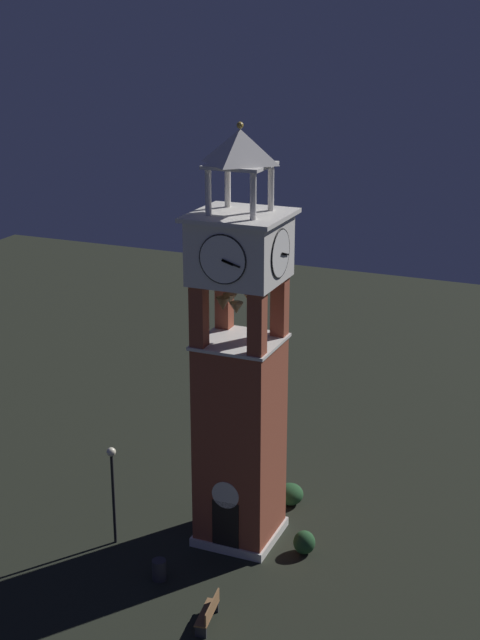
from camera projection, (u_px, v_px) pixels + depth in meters
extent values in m
plane|color=black|center=(240.00, 535.00, 36.63)|extent=(80.00, 80.00, 0.00)
cube|color=brown|center=(240.00, 443.00, 35.33)|extent=(2.83, 2.83, 8.19)
cube|color=silver|center=(240.00, 531.00, 36.58)|extent=(3.03, 3.03, 0.35)
cube|color=black|center=(225.00, 528.00, 35.02)|extent=(1.10, 0.04, 2.20)
cylinder|color=silver|center=(225.00, 495.00, 34.57)|extent=(1.10, 0.04, 1.10)
cube|color=brown|center=(199.00, 317.00, 33.06)|extent=(0.56, 0.56, 2.43)
cube|color=brown|center=(257.00, 325.00, 32.23)|extent=(0.56, 0.56, 2.43)
cube|color=brown|center=(224.00, 300.00, 35.04)|extent=(0.56, 0.56, 2.43)
cube|color=brown|center=(280.00, 307.00, 34.21)|extent=(0.56, 0.56, 2.43)
cube|color=silver|center=(240.00, 342.00, 34.00)|extent=(2.99, 2.99, 0.12)
cone|color=brown|center=(256.00, 305.00, 33.31)|extent=(0.48, 0.48, 0.36)
cone|color=brown|center=(250.00, 299.00, 34.00)|extent=(0.53, 0.53, 0.43)
cone|color=brown|center=(230.00, 299.00, 34.01)|extent=(0.54, 0.54, 0.36)
cone|color=brown|center=(223.00, 304.00, 33.41)|extent=(0.52, 0.52, 0.49)
cone|color=brown|center=(236.00, 308.00, 32.93)|extent=(0.51, 0.51, 0.42)
cube|color=silver|center=(240.00, 249.00, 32.88)|extent=(3.07, 3.07, 2.33)
cylinder|color=white|center=(222.00, 259.00, 31.52)|extent=(1.77, 0.05, 1.77)
torus|color=black|center=(222.00, 259.00, 31.52)|extent=(1.79, 0.06, 1.79)
cube|color=black|center=(227.00, 262.00, 31.41)|extent=(0.45, 0.03, 0.22)
cube|color=black|center=(231.00, 264.00, 31.38)|extent=(0.70, 0.03, 0.25)
cylinder|color=white|center=(256.00, 240.00, 34.24)|extent=(1.77, 0.05, 1.77)
torus|color=black|center=(256.00, 240.00, 34.24)|extent=(1.79, 0.06, 1.79)
cube|color=black|center=(262.00, 242.00, 34.23)|extent=(0.45, 0.03, 0.22)
cube|color=black|center=(265.00, 243.00, 34.19)|extent=(0.70, 0.03, 0.25)
cylinder|color=white|center=(201.00, 245.00, 33.45)|extent=(0.05, 1.77, 1.77)
torus|color=black|center=(201.00, 245.00, 33.45)|extent=(0.06, 1.79, 1.79)
cube|color=black|center=(202.00, 246.00, 33.68)|extent=(0.03, 0.45, 0.22)
cube|color=black|center=(203.00, 246.00, 33.80)|extent=(0.03, 0.70, 0.25)
cylinder|color=white|center=(280.00, 253.00, 32.31)|extent=(0.05, 1.77, 1.77)
torus|color=black|center=(280.00, 253.00, 32.31)|extent=(0.06, 1.79, 1.79)
cube|color=black|center=(284.00, 254.00, 32.49)|extent=(0.03, 0.45, 0.22)
cube|color=black|center=(285.00, 254.00, 32.61)|extent=(0.03, 0.70, 0.25)
cube|color=silver|center=(240.00, 215.00, 32.48)|extent=(3.43, 3.43, 0.16)
cylinder|color=silver|center=(208.00, 193.00, 31.77)|extent=(0.22, 0.22, 1.64)
cylinder|color=silver|center=(253.00, 196.00, 31.15)|extent=(0.22, 0.22, 1.64)
cylinder|color=silver|center=(228.00, 185.00, 33.24)|extent=(0.22, 0.22, 1.64)
cylinder|color=silver|center=(271.00, 188.00, 32.62)|extent=(0.22, 0.22, 1.64)
cube|color=silver|center=(240.00, 165.00, 31.92)|extent=(2.13, 2.13, 0.12)
pyramid|color=silver|center=(240.00, 146.00, 31.71)|extent=(2.13, 2.13, 1.19)
sphere|color=#B79338|center=(240.00, 125.00, 31.48)|extent=(0.24, 0.24, 0.24)
cube|color=brown|center=(207.00, 613.00, 31.17)|extent=(0.66, 1.65, 0.06)
cube|color=brown|center=(212.00, 607.00, 31.03)|extent=(0.28, 1.59, 0.44)
cube|color=#2D2D33|center=(201.00, 632.00, 30.58)|extent=(0.40, 0.14, 0.42)
cube|color=#2D2D33|center=(213.00, 606.00, 31.90)|extent=(0.40, 0.14, 0.42)
cylinder|color=black|center=(114.00, 500.00, 35.56)|extent=(0.12, 0.12, 3.77)
sphere|color=#F9EFCC|center=(111.00, 452.00, 34.90)|extent=(0.36, 0.36, 0.36)
cylinder|color=#2D2D33|center=(159.00, 570.00, 33.67)|extent=(0.52, 0.52, 0.80)
ellipsoid|color=#234C28|center=(304.00, 542.00, 35.30)|extent=(0.85, 0.85, 0.93)
ellipsoid|color=#234C28|center=(290.00, 494.00, 38.87)|extent=(1.14, 1.14, 0.89)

